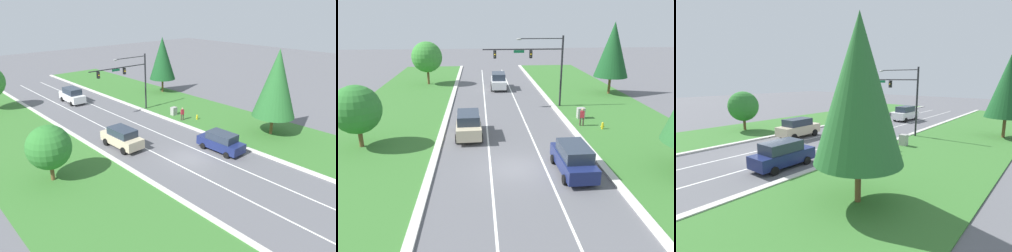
# 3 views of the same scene
# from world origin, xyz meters

# --- Properties ---
(ground_plane) EXTENTS (160.00, 160.00, 0.00)m
(ground_plane) POSITION_xyz_m (0.00, 0.00, 0.00)
(ground_plane) COLOR #5B5B60
(curb_strip_right) EXTENTS (0.50, 90.00, 0.15)m
(curb_strip_right) POSITION_xyz_m (5.65, 0.00, 0.07)
(curb_strip_right) COLOR beige
(curb_strip_right) RESTS_ON ground_plane
(curb_strip_left) EXTENTS (0.50, 90.00, 0.15)m
(curb_strip_left) POSITION_xyz_m (-5.65, 0.00, 0.07)
(curb_strip_left) COLOR beige
(curb_strip_left) RESTS_ON ground_plane
(grass_verge_left) EXTENTS (10.00, 90.00, 0.08)m
(grass_verge_left) POSITION_xyz_m (-10.90, 0.00, 0.04)
(grass_verge_left) COLOR #38702D
(grass_verge_left) RESTS_ON ground_plane
(lane_stripe_inner_left) EXTENTS (0.14, 81.00, 0.01)m
(lane_stripe_inner_left) POSITION_xyz_m (-1.80, 0.00, 0.00)
(lane_stripe_inner_left) COLOR white
(lane_stripe_inner_left) RESTS_ON ground_plane
(lane_stripe_inner_right) EXTENTS (0.14, 81.00, 0.01)m
(lane_stripe_inner_right) POSITION_xyz_m (1.80, 0.00, 0.00)
(lane_stripe_inner_right) COLOR white
(lane_stripe_inner_right) RESTS_ON ground_plane
(traffic_signal_mast) EXTENTS (8.39, 0.41, 7.55)m
(traffic_signal_mast) POSITION_xyz_m (3.88, 14.77, 5.08)
(traffic_signal_mast) COLOR black
(traffic_signal_mast) RESTS_ON ground_plane
(champagne_suv) EXTENTS (2.29, 4.94, 2.05)m
(champagne_suv) POSITION_xyz_m (-3.35, 6.32, 1.06)
(champagne_suv) COLOR beige
(champagne_suv) RESTS_ON ground_plane
(navy_suv) EXTENTS (2.13, 4.74, 1.91)m
(navy_suv) POSITION_xyz_m (3.40, -0.87, 0.97)
(navy_suv) COLOR navy
(navy_suv) RESTS_ON ground_plane
(white_suv) EXTENTS (2.20, 5.14, 2.17)m
(white_suv) POSITION_xyz_m (0.24, 24.42, 1.10)
(white_suv) COLOR white
(white_suv) RESTS_ON ground_plane
(utility_cabinet) EXTENTS (0.70, 0.60, 1.12)m
(utility_cabinet) POSITION_xyz_m (7.29, 10.17, 0.56)
(utility_cabinet) COLOR #9E9E99
(utility_cabinet) RESTS_ON ground_plane
(pedestrian) EXTENTS (0.43, 0.33, 1.69)m
(pedestrian) POSITION_xyz_m (6.70, 7.98, 0.94)
(pedestrian) COLOR #42382D
(pedestrian) RESTS_ON ground_plane
(fire_hydrant) EXTENTS (0.34, 0.20, 0.70)m
(fire_hydrant) POSITION_xyz_m (8.26, 6.94, 0.34)
(fire_hydrant) COLOR gold
(fire_hydrant) RESTS_ON ground_plane
(oak_near_left_tree) EXTENTS (3.61, 3.61, 4.80)m
(oak_near_left_tree) POSITION_xyz_m (-11.40, 4.57, 2.99)
(oak_near_left_tree) COLOR brown
(oak_near_left_tree) RESTS_ON ground_plane
(conifer_far_right_tree) EXTENTS (4.12, 4.12, 8.82)m
(conifer_far_right_tree) POSITION_xyz_m (13.94, 20.10, 5.52)
(conifer_far_right_tree) COLOR brown
(conifer_far_right_tree) RESTS_ON ground_plane
(oak_far_left_tree) EXTENTS (4.26, 4.26, 6.06)m
(oak_far_left_tree) POSITION_xyz_m (-9.60, 28.04, 3.92)
(oak_far_left_tree) COLOR brown
(oak_far_left_tree) RESTS_ON ground_plane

